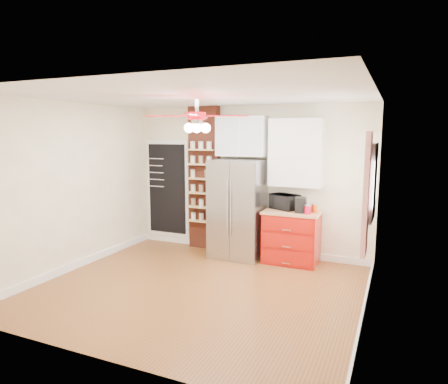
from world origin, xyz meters
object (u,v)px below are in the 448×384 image
at_px(ceiling_fan, 197,116).
at_px(coffee_maker, 301,205).
at_px(toaster_oven, 284,202).
at_px(pantry_jar_oats, 193,174).
at_px(fridge, 238,209).
at_px(canister_left, 308,210).
at_px(red_cabinet, 291,237).

xyz_separation_m(ceiling_fan, coffee_maker, (1.08, 1.61, -1.40)).
height_order(toaster_oven, pantry_jar_oats, pantry_jar_oats).
bearing_deg(ceiling_fan, coffee_maker, 55.99).
distance_m(toaster_oven, pantry_jar_oats, 1.83).
relative_size(fridge, coffee_maker, 6.83).
distance_m(canister_left, pantry_jar_oats, 2.32).
bearing_deg(coffee_maker, ceiling_fan, -129.37).
bearing_deg(red_cabinet, pantry_jar_oats, 176.46).
xyz_separation_m(ceiling_fan, canister_left, (1.22, 1.52, -1.45)).
bearing_deg(toaster_oven, red_cabinet, -8.21).
bearing_deg(coffee_maker, canister_left, -39.34).
bearing_deg(pantry_jar_oats, toaster_oven, -0.40).
bearing_deg(ceiling_fan, canister_left, 51.22).
bearing_deg(canister_left, pantry_jar_oats, 172.76).
bearing_deg(fridge, toaster_oven, 11.14).
bearing_deg(coffee_maker, pantry_jar_oats, 169.36).
xyz_separation_m(toaster_oven, pantry_jar_oats, (-1.79, 0.01, 0.41)).
height_order(ceiling_fan, coffee_maker, ceiling_fan).
height_order(toaster_oven, coffee_maker, toaster_oven).
relative_size(ceiling_fan, coffee_maker, 5.46).
relative_size(red_cabinet, coffee_maker, 3.67).
xyz_separation_m(red_cabinet, toaster_oven, (-0.17, 0.11, 0.58)).
bearing_deg(pantry_jar_oats, ceiling_fan, -60.17).
relative_size(fridge, pantry_jar_oats, 12.57).
height_order(fridge, canister_left, fridge).
relative_size(fridge, red_cabinet, 1.86).
relative_size(canister_left, pantry_jar_oats, 1.00).
distance_m(red_cabinet, canister_left, 0.62).
distance_m(red_cabinet, pantry_jar_oats, 2.19).
height_order(fridge, coffee_maker, fridge).
relative_size(fridge, canister_left, 12.58).
bearing_deg(toaster_oven, ceiling_fan, -87.98).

